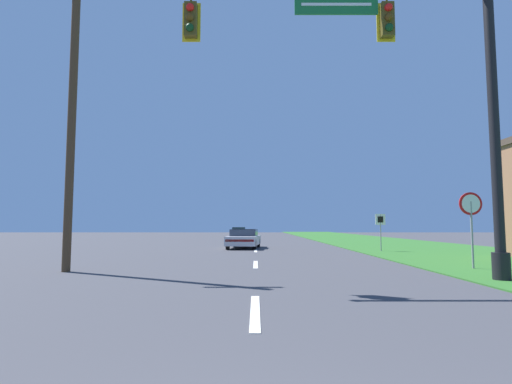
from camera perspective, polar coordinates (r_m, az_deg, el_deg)
name	(u,v)px	position (r m, az deg, el deg)	size (l,w,h in m)	color
grass_verge_right	(393,244)	(32.64, 18.92, -7.02)	(10.00, 110.00, 0.04)	#2D6626
road_center_line	(256,251)	(22.92, 0.00, -8.38)	(0.16, 34.80, 0.01)	silver
signal_mast	(410,80)	(11.94, 21.15, 14.65)	(9.61, 0.47, 8.73)	black
car_ahead	(244,239)	(25.45, -1.70, -6.67)	(2.19, 4.50, 1.19)	black
far_car	(239,232)	(50.76, -2.43, -5.71)	(1.82, 4.58, 1.19)	black
stop_sign	(471,213)	(15.02, 28.40, -2.62)	(0.76, 0.07, 2.50)	gray
route_sign_post	(381,224)	(23.18, 17.39, -4.36)	(0.55, 0.06, 2.03)	gray
utility_pole_near	(72,108)	(14.45, -24.74, 10.81)	(1.80, 0.26, 10.13)	#4C3823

